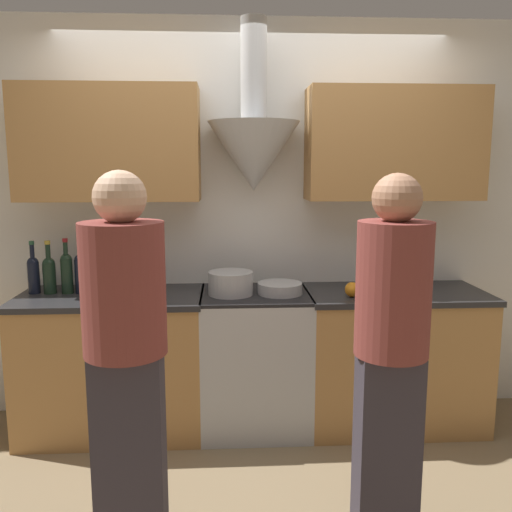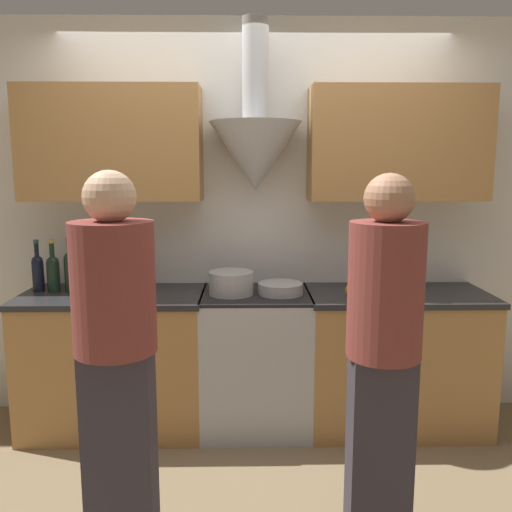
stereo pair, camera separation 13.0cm
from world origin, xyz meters
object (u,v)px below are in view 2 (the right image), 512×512
wine_bottle_1 (53,271)px  mixing_bowl (280,288)px  wine_bottle_4 (101,271)px  stock_pot (231,283)px  wine_bottle_2 (70,269)px  orange_fruit (353,290)px  wine_bottle_3 (84,270)px  person_foreground_left (116,353)px  wine_bottle_5 (115,270)px  stove_range (256,359)px  person_foreground_right (384,343)px  wine_bottle_6 (131,269)px  wine_bottle_0 (38,271)px

wine_bottle_1 → mixing_bowl: 1.43m
wine_bottle_4 → stock_pot: wine_bottle_4 is taller
wine_bottle_2 → orange_fruit: size_ratio=3.84×
wine_bottle_3 → stock_pot: bearing=-5.7°
wine_bottle_1 → person_foreground_left: bearing=-61.1°
wine_bottle_2 → wine_bottle_4: 0.19m
wine_bottle_3 → orange_fruit: bearing=-6.8°
wine_bottle_5 → stove_range: bearing=-3.6°
stove_range → person_foreground_right: person_foreground_right is taller
wine_bottle_2 → wine_bottle_5: bearing=0.3°
wine_bottle_1 → wine_bottle_5: (0.39, -0.00, 0.00)m
stove_range → wine_bottle_4: 1.13m
wine_bottle_3 → wine_bottle_6: size_ratio=0.99×
stock_pot → person_foreground_left: person_foreground_left is taller
wine_bottle_0 → wine_bottle_4: bearing=0.2°
wine_bottle_2 → orange_fruit: (1.75, -0.19, -0.10)m
wine_bottle_1 → wine_bottle_3: wine_bottle_3 is taller
wine_bottle_4 → orange_fruit: size_ratio=3.47×
wine_bottle_1 → mixing_bowl: size_ratio=1.19×
wine_bottle_0 → wine_bottle_2: bearing=-3.5°
wine_bottle_3 → mixing_bowl: size_ratio=1.24×
wine_bottle_2 → wine_bottle_3: same height
wine_bottle_2 → wine_bottle_5: 0.28m
stove_range → person_foreground_right: size_ratio=0.54×
wine_bottle_5 → stock_pot: bearing=-7.1°
wine_bottle_5 → stock_pot: (0.73, -0.09, -0.06)m
orange_fruit → person_foreground_left: bearing=-137.8°
wine_bottle_0 → wine_bottle_3: wine_bottle_3 is taller
stove_range → wine_bottle_4: (-0.97, 0.07, 0.56)m
wine_bottle_0 → stock_pot: bearing=-4.8°
orange_fruit → stock_pot: bearing=171.9°
person_foreground_right → wine_bottle_0: bearing=149.3°
wine_bottle_0 → person_foreground_right: (1.91, -1.13, -0.10)m
wine_bottle_1 → wine_bottle_6: wine_bottle_6 is taller
wine_bottle_1 → orange_fruit: (1.86, -0.20, -0.09)m
wine_bottle_3 → wine_bottle_5: 0.20m
wine_bottle_1 → person_foreground_right: 2.13m
stock_pot → wine_bottle_0: bearing=175.2°
wine_bottle_0 → orange_fruit: 1.97m
wine_bottle_4 → orange_fruit: (1.56, -0.21, -0.08)m
wine_bottle_5 → person_foreground_right: bearing=-38.3°
wine_bottle_3 → mixing_bowl: (1.23, -0.09, -0.11)m
wine_bottle_2 → person_foreground_right: size_ratio=0.21×
wine_bottle_3 → person_foreground_right: 1.97m
person_foreground_left → person_foreground_right: (1.12, 0.13, -0.00)m
wine_bottle_0 → orange_fruit: wine_bottle_0 is taller
wine_bottle_4 → orange_fruit: bearing=-7.6°
wine_bottle_3 → person_foreground_left: bearing=-68.3°
wine_bottle_5 → person_foreground_right: person_foreground_right is taller
stock_pot → person_foreground_right: 1.24m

